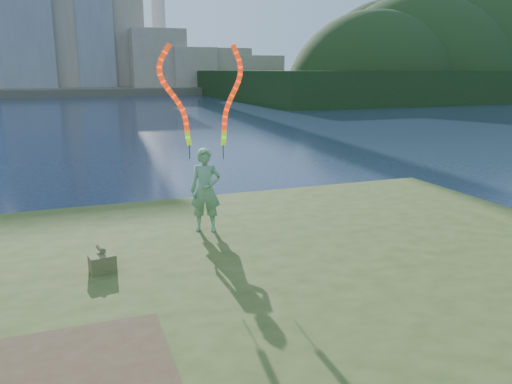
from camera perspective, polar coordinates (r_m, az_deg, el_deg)
name	(u,v)px	position (r m, az deg, el deg)	size (l,w,h in m)	color
ground	(176,307)	(9.18, -9.15, -12.86)	(320.00, 320.00, 0.00)	#18253D
grassy_knoll	(210,358)	(7.06, -5.29, -18.39)	(20.00, 18.00, 0.80)	#384819
far_shore	(74,89)	(103.15, -20.10, 11.01)	(320.00, 40.00, 1.20)	#4F4A3A
wooded_hill	(454,94)	(91.52, 21.70, 10.35)	(78.00, 50.00, 63.00)	black
woman_with_ribbons	(205,165)	(10.29, -5.81, 3.11)	(1.96, 0.81, 4.11)	#106716
canvas_bag	(102,263)	(8.78, -17.15, -7.72)	(0.46, 0.51, 0.39)	#4B4C26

